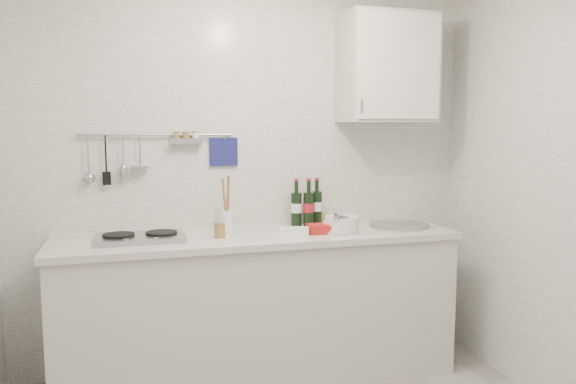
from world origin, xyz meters
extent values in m
cube|color=silver|center=(0.00, 1.40, 1.25)|extent=(3.00, 0.02, 2.50)
cube|color=#BBB7AC|center=(0.00, 1.10, 0.44)|extent=(2.40, 0.60, 0.88)
cube|color=silver|center=(0.00, 1.10, 0.90)|extent=(2.44, 0.64, 0.04)
cube|color=black|center=(0.00, 1.12, 0.05)|extent=(2.34, 0.52, 0.10)
cube|color=#93969B|center=(-0.70, 1.10, 0.94)|extent=(0.50, 0.32, 0.03)
cylinder|color=black|center=(-0.82, 1.10, 0.96)|extent=(0.18, 0.18, 0.01)
cylinder|color=black|center=(-0.58, 1.10, 0.96)|extent=(0.18, 0.18, 0.01)
cylinder|color=#93969B|center=(0.95, 1.10, 0.93)|extent=(0.40, 0.40, 0.02)
cylinder|color=#93969B|center=(0.95, 1.10, 0.87)|extent=(0.34, 0.34, 0.10)
cylinder|color=#93969B|center=(-0.58, 1.37, 1.52)|extent=(0.95, 0.02, 0.02)
cube|color=navy|center=(-0.16, 1.39, 1.41)|extent=(0.18, 0.02, 0.18)
cube|color=#BBB7AC|center=(0.90, 1.22, 1.95)|extent=(0.60, 0.35, 0.70)
cube|color=white|center=(0.90, 1.04, 1.95)|extent=(0.56, 0.01, 0.66)
cylinder|color=#93969B|center=(0.64, 1.03, 1.70)|extent=(0.01, 0.01, 0.08)
cylinder|color=#4E61B2|center=(-0.68, 1.17, 0.93)|extent=(0.23, 0.23, 0.01)
cylinder|color=#4E61B2|center=(-0.67, 1.17, 0.94)|extent=(0.22, 0.22, 0.01)
cylinder|color=white|center=(0.49, 1.03, 0.93)|extent=(0.25, 0.25, 0.01)
cylinder|color=white|center=(0.50, 1.03, 0.94)|extent=(0.24, 0.24, 0.01)
cylinder|color=white|center=(0.50, 1.03, 0.95)|extent=(0.24, 0.24, 0.01)
cylinder|color=white|center=(0.51, 1.04, 0.96)|extent=(0.23, 0.23, 0.01)
cylinder|color=white|center=(0.51, 1.04, 0.97)|extent=(0.22, 0.22, 0.01)
cylinder|color=white|center=(0.52, 1.04, 0.98)|extent=(0.22, 0.22, 0.01)
cylinder|color=white|center=(0.52, 1.05, 1.00)|extent=(0.21, 0.21, 0.01)
cylinder|color=white|center=(0.53, 1.05, 1.01)|extent=(0.21, 0.21, 0.01)
cube|color=white|center=(0.19, 0.97, 0.95)|extent=(0.20, 0.15, 0.05)
cube|color=red|center=(0.36, 1.02, 0.95)|extent=(0.14, 0.14, 0.05)
cylinder|color=white|center=(-0.17, 1.24, 0.98)|extent=(0.09, 0.09, 0.13)
cylinder|color=olive|center=(-0.16, 1.24, 1.15)|extent=(0.02, 0.06, 0.26)
cylinder|color=olive|center=(-0.18, 1.25, 1.13)|extent=(0.03, 0.05, 0.24)
cylinder|color=olive|center=(-0.14, 1.32, 0.95)|extent=(0.06, 0.06, 0.06)
cylinder|color=tan|center=(-0.14, 1.32, 0.99)|extent=(0.06, 0.06, 0.01)
cylinder|color=olive|center=(0.49, 1.33, 0.95)|extent=(0.06, 0.06, 0.07)
cylinder|color=tan|center=(0.49, 1.33, 0.99)|extent=(0.07, 0.07, 0.01)
cylinder|color=olive|center=(0.48, 1.16, 0.96)|extent=(0.06, 0.06, 0.07)
cylinder|color=tan|center=(0.48, 1.16, 1.00)|extent=(0.07, 0.07, 0.01)
cylinder|color=olive|center=(-0.25, 1.05, 0.96)|extent=(0.06, 0.06, 0.08)
cylinder|color=tan|center=(-0.25, 1.05, 1.01)|extent=(0.07, 0.07, 0.01)
camera|label=1|loc=(-0.77, -2.19, 1.58)|focal=35.00mm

